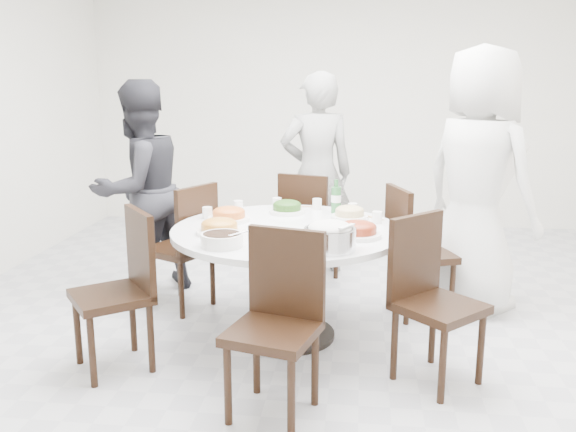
# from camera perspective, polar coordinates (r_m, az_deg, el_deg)

# --- Properties ---
(floor) EXTENTS (6.00, 6.00, 0.01)m
(floor) POSITION_cam_1_polar(r_m,az_deg,el_deg) (4.46, 4.56, -9.65)
(floor) COLOR silver
(floor) RESTS_ON ground
(wall_back) EXTENTS (6.00, 0.01, 2.80)m
(wall_back) POSITION_cam_1_polar(r_m,az_deg,el_deg) (7.13, 5.82, 10.34)
(wall_back) COLOR white
(wall_back) RESTS_ON ground
(wall_front) EXTENTS (6.00, 0.01, 2.80)m
(wall_front) POSITION_cam_1_polar(r_m,az_deg,el_deg) (1.17, -0.54, -2.31)
(wall_front) COLOR white
(wall_front) RESTS_ON ground
(dining_table) EXTENTS (1.50, 1.50, 0.75)m
(dining_table) POSITION_cam_1_polar(r_m,az_deg,el_deg) (4.06, -0.09, -6.29)
(dining_table) COLOR white
(dining_table) RESTS_ON floor
(chair_ne) EXTENTS (0.53, 0.53, 0.95)m
(chair_ne) POSITION_cam_1_polar(r_m,az_deg,el_deg) (4.51, 12.37, -3.28)
(chair_ne) COLOR black
(chair_ne) RESTS_ON floor
(chair_n) EXTENTS (0.52, 0.52, 0.95)m
(chair_n) POSITION_cam_1_polar(r_m,az_deg,el_deg) (5.11, 2.15, -1.10)
(chair_n) COLOR black
(chair_n) RESTS_ON floor
(chair_nw) EXTENTS (0.56, 0.56, 0.95)m
(chair_nw) POSITION_cam_1_polar(r_m,az_deg,el_deg) (4.62, -10.14, -2.81)
(chair_nw) COLOR black
(chair_nw) RESTS_ON floor
(chair_sw) EXTENTS (0.59, 0.59, 0.95)m
(chair_sw) POSITION_cam_1_polar(r_m,az_deg,el_deg) (3.74, -16.24, -6.91)
(chair_sw) COLOR black
(chair_sw) RESTS_ON floor
(chair_s) EXTENTS (0.51, 0.51, 0.95)m
(chair_s) POSITION_cam_1_polar(r_m,az_deg,el_deg) (3.11, -1.47, -10.46)
(chair_s) COLOR black
(chair_s) RESTS_ON floor
(chair_se) EXTENTS (0.59, 0.59, 0.95)m
(chair_se) POSITION_cam_1_polar(r_m,az_deg,el_deg) (3.54, 14.01, -7.92)
(chair_se) COLOR black
(chair_se) RESTS_ON floor
(diner_right) EXTENTS (1.10, 1.11, 1.94)m
(diner_right) POSITION_cam_1_polar(r_m,az_deg,el_deg) (4.67, 17.36, 3.18)
(diner_right) COLOR silver
(diner_right) RESTS_ON floor
(diner_middle) EXTENTS (0.73, 0.57, 1.76)m
(diner_middle) POSITION_cam_1_polar(r_m,az_deg,el_deg) (5.35, 2.69, 3.95)
(diner_middle) COLOR black
(diner_middle) RESTS_ON floor
(diner_left) EXTENTS (0.98, 1.04, 1.69)m
(diner_left) POSITION_cam_1_polar(r_m,az_deg,el_deg) (4.90, -13.73, 2.37)
(diner_left) COLOR black
(diner_left) RESTS_ON floor
(dish_greens) EXTENTS (0.26, 0.26, 0.07)m
(dish_greens) POSITION_cam_1_polar(r_m,az_deg,el_deg) (4.38, -0.10, 0.71)
(dish_greens) COLOR white
(dish_greens) RESTS_ON dining_table
(dish_pale) EXTENTS (0.25, 0.25, 0.07)m
(dish_pale) POSITION_cam_1_polar(r_m,az_deg,el_deg) (4.22, 5.78, 0.18)
(dish_pale) COLOR white
(dish_pale) RESTS_ON dining_table
(dish_orange) EXTENTS (0.28, 0.28, 0.08)m
(dish_orange) POSITION_cam_1_polar(r_m,az_deg,el_deg) (4.17, -5.55, 0.07)
(dish_orange) COLOR white
(dish_orange) RESTS_ON dining_table
(dish_redbrown) EXTENTS (0.30, 0.30, 0.07)m
(dish_redbrown) POSITION_cam_1_polar(r_m,az_deg,el_deg) (3.76, 6.54, -1.38)
(dish_redbrown) COLOR white
(dish_redbrown) RESTS_ON dining_table
(dish_tofu) EXTENTS (0.29, 0.29, 0.08)m
(dish_tofu) POSITION_cam_1_polar(r_m,az_deg,el_deg) (3.83, -6.44, -1.10)
(dish_tofu) COLOR white
(dish_tofu) RESTS_ON dining_table
(rice_bowl) EXTENTS (0.29, 0.29, 0.13)m
(rice_bowl) POSITION_cam_1_polar(r_m,az_deg,el_deg) (3.45, 3.94, -2.16)
(rice_bowl) COLOR silver
(rice_bowl) RESTS_ON dining_table
(soup_bowl) EXTENTS (0.25, 0.25, 0.08)m
(soup_bowl) POSITION_cam_1_polar(r_m,az_deg,el_deg) (3.55, -6.22, -2.23)
(soup_bowl) COLOR white
(soup_bowl) RESTS_ON dining_table
(beverage_bottle) EXTENTS (0.07, 0.07, 0.24)m
(beverage_bottle) POSITION_cam_1_polar(r_m,az_deg,el_deg) (4.39, 4.52, 1.85)
(beverage_bottle) COLOR #286631
(beverage_bottle) RESTS_ON dining_table
(tea_cups) EXTENTS (0.07, 0.07, 0.08)m
(tea_cups) POSITION_cam_1_polar(r_m,az_deg,el_deg) (4.56, 1.34, 1.27)
(tea_cups) COLOR white
(tea_cups) RESTS_ON dining_table
(chopsticks) EXTENTS (0.24, 0.04, 0.01)m
(chopsticks) POSITION_cam_1_polar(r_m,az_deg,el_deg) (4.63, 0.89, 1.01)
(chopsticks) COLOR tan
(chopsticks) RESTS_ON dining_table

